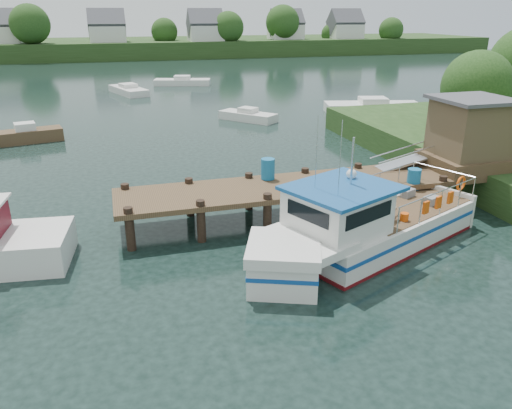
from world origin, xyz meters
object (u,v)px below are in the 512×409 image
object	(u,v)px
moored_b	(248,116)
moored_d	(128,90)
moored_c	(373,107)
lobster_boat	(361,228)
moored_far	(182,82)
dock	(417,153)
moored_rowboat	(26,135)

from	to	relation	value
moored_b	moored_d	distance (m)	18.19
moored_b	moored_c	size ratio (longest dim) A/B	0.55
lobster_boat	moored_far	distance (m)	43.95
moored_c	lobster_boat	bearing A→B (deg)	-95.49
dock	moored_far	xyz separation A→B (m)	(-4.13, 40.28, -1.85)
moored_b	moored_d	xyz separation A→B (m)	(-8.15, 16.26, 0.01)
lobster_boat	moored_rowboat	distance (m)	24.08
moored_rowboat	moored_b	xyz separation A→B (m)	(15.42, 2.61, -0.09)
dock	moored_b	size ratio (longest dim) A/B	3.72
lobster_boat	moored_far	size ratio (longest dim) A/B	1.51
lobster_boat	moored_c	bearing A→B (deg)	37.08
dock	moored_c	size ratio (longest dim) A/B	2.03
dock	moored_d	size ratio (longest dim) A/B	2.57
dock	moored_c	xyz separation A→B (m)	(8.64, 19.42, -1.79)
dock	lobster_boat	size ratio (longest dim) A/B	1.67
moored_b	moored_c	xyz separation A→B (m)	(10.83, 0.34, 0.08)
moored_d	moored_c	bearing A→B (deg)	-28.16
dock	moored_far	size ratio (longest dim) A/B	2.52
moored_far	moored_rowboat	bearing A→B (deg)	-119.39
moored_rowboat	moored_d	size ratio (longest dim) A/B	0.70
moored_c	moored_d	xyz separation A→B (m)	(-18.99, 15.93, -0.07)
dock	moored_b	xyz separation A→B (m)	(-2.19, 19.08, -1.87)
moored_c	moored_rowboat	bearing A→B (deg)	-149.60
dock	lobster_boat	distance (m)	5.88
moored_c	moored_d	bearing A→B (deg)	163.99
lobster_boat	moored_d	xyz separation A→B (m)	(-5.94, 39.01, -0.52)
dock	moored_d	xyz separation A→B (m)	(-10.34, 35.34, -1.86)
moored_c	moored_b	bearing A→B (deg)	-154.23
lobster_boat	moored_b	size ratio (longest dim) A/B	2.23
moored_rowboat	moored_b	bearing A→B (deg)	26.64
moored_rowboat	moored_c	xyz separation A→B (m)	(26.25, 2.95, -0.01)
dock	moored_d	bearing A→B (deg)	106.31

